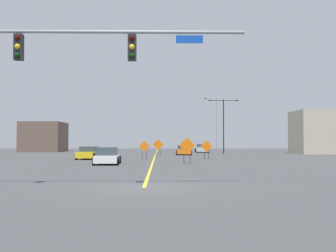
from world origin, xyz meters
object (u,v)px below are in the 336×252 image
Objects in this scene: car_yellow_approaching at (89,153)px; car_silver_distant at (202,148)px; street_lamp_mid_left at (223,121)px; construction_sign_median_far at (187,147)px; street_lamp_mid_right at (216,122)px; traffic_signal_assembly at (22,60)px; construction_sign_left_lane at (144,147)px; construction_sign_right_lane at (207,147)px; car_orange_mid at (184,150)px; car_white_far at (107,156)px; construction_sign_left_shoulder at (158,145)px.

car_silver_distant is (13.92, 24.36, 0.05)m from car_yellow_approaching.
construction_sign_median_far is at bearing -104.70° from street_lamp_mid_left.
street_lamp_mid_right reaches higher than street_lamp_mid_left.
traffic_signal_assembly reaches higher than construction_sign_left_lane.
construction_sign_right_lane reaches higher than construction_sign_left_lane.
construction_sign_median_far reaches higher than construction_sign_right_lane.
car_orange_mid is 0.99× the size of car_silver_distant.
street_lamp_mid_left is 1.84× the size of car_white_far.
car_silver_distant is at bearing 85.56° from construction_sign_right_lane.
car_yellow_approaching is at bearing 138.25° from construction_sign_median_far.
street_lamp_mid_left is 1.86× the size of car_orange_mid.
car_white_far is at bearing 85.39° from traffic_signal_assembly.
traffic_signal_assembly is 34.69m from construction_sign_left_shoulder.
traffic_signal_assembly is at bearing -103.51° from car_silver_distant.
construction_sign_right_lane is (-4.37, -17.71, -3.52)m from street_lamp_mid_left.
construction_sign_left_shoulder reaches higher than car_yellow_approaching.
traffic_signal_assembly is 1.42× the size of street_lamp_mid_right.
car_orange_mid is 12.06m from car_silver_distant.
construction_sign_left_shoulder is 0.48× the size of car_white_far.
construction_sign_median_far is 1.05× the size of construction_sign_left_shoulder.
car_yellow_approaching is 1.00× the size of car_white_far.
construction_sign_median_far is 12.74m from car_yellow_approaching.
construction_sign_left_lane is (-11.89, -33.44, -4.18)m from street_lamp_mid_right.
construction_sign_left_lane is at bearing 111.27° from construction_sign_median_far.
car_silver_distant is (6.89, 16.83, -0.65)m from construction_sign_left_shoulder.
car_white_far is (-3.96, -17.01, -0.67)m from construction_sign_left_shoulder.
car_orange_mid is (0.88, 21.30, -0.77)m from construction_sign_median_far.
construction_sign_median_far is at bearing -97.68° from car_silver_distant.
construction_sign_right_lane is at bearing -55.52° from construction_sign_left_shoulder.
street_lamp_mid_right is at bearing 75.60° from traffic_signal_assembly.
construction_sign_right_lane is at bearing 1.08° from car_yellow_approaching.
car_white_far is (-6.42, -1.01, -0.74)m from construction_sign_median_far.
construction_sign_left_lane is at bearing -112.91° from car_orange_mid.
construction_sign_right_lane is at bearing 73.63° from construction_sign_median_far.
car_silver_distant is at bearing 60.26° from car_yellow_approaching.
construction_sign_left_shoulder is 0.48× the size of car_yellow_approaching.
car_yellow_approaching is (-7.03, -7.53, -0.70)m from construction_sign_left_shoulder.
car_yellow_approaching is 1.00× the size of car_silver_distant.
construction_sign_right_lane is at bearing -98.89° from street_lamp_mid_right.
street_lamp_mid_left is 1.84× the size of car_silver_distant.
car_white_far is (1.38, 17.05, -4.51)m from traffic_signal_assembly.
traffic_signal_assembly reaches higher than car_white_far.
car_orange_mid is at bearing 87.63° from construction_sign_median_far.
street_lamp_mid_right reaches higher than construction_sign_right_lane.
traffic_signal_assembly is 52.53m from car_silver_distant.
street_lamp_mid_right reaches higher than construction_sign_median_far.
street_lamp_mid_left is 4.10× the size of construction_sign_right_lane.
car_white_far is 1.00× the size of car_silver_distant.
street_lamp_mid_left is 1.85× the size of car_yellow_approaching.
traffic_signal_assembly is 20.03m from construction_sign_median_far.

